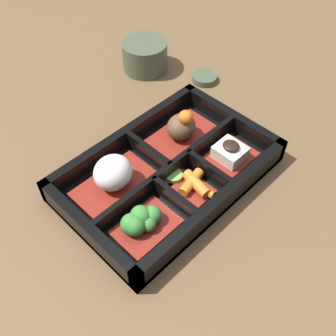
{
  "coord_description": "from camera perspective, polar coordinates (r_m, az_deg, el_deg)",
  "views": [
    {
      "loc": [
        -0.27,
        -0.26,
        0.46
      ],
      "look_at": [
        0.0,
        0.0,
        0.03
      ],
      "focal_mm": 42.0,
      "sensor_mm": 36.0,
      "label": 1
    }
  ],
  "objects": [
    {
      "name": "bowl_stew",
      "position": [
        0.62,
        1.96,
        5.65
      ],
      "size": [
        0.12,
        0.07,
        0.06
      ],
      "color": "maroon",
      "rests_on": "bento_base"
    },
    {
      "name": "ground_plane",
      "position": [
        0.59,
        -0.0,
        -1.59
      ],
      "size": [
        3.0,
        3.0,
        0.0
      ],
      "primitive_type": "plane",
      "color": "brown"
    },
    {
      "name": "bowl_carrots",
      "position": [
        0.56,
        3.78,
        -2.65
      ],
      "size": [
        0.05,
        0.06,
        0.02
      ],
      "color": "maroon",
      "rests_on": "bento_base"
    },
    {
      "name": "bento_base",
      "position": [
        0.59,
        -0.0,
        -1.28
      ],
      "size": [
        0.31,
        0.2,
        0.01
      ],
      "color": "black",
      "rests_on": "ground_plane"
    },
    {
      "name": "bowl_rice",
      "position": [
        0.56,
        -7.92,
        -1.07
      ],
      "size": [
        0.12,
        0.07,
        0.06
      ],
      "color": "maroon",
      "rests_on": "bento_base"
    },
    {
      "name": "bowl_pickles",
      "position": [
        0.57,
        0.29,
        -1.02
      ],
      "size": [
        0.04,
        0.04,
        0.01
      ],
      "color": "maroon",
      "rests_on": "bento_base"
    },
    {
      "name": "sauce_dish",
      "position": [
        0.77,
        5.3,
        12.91
      ],
      "size": [
        0.05,
        0.05,
        0.01
      ],
      "color": "#424C38",
      "rests_on": "ground_plane"
    },
    {
      "name": "tea_cup",
      "position": [
        0.78,
        -3.37,
        16.05
      ],
      "size": [
        0.09,
        0.09,
        0.06
      ],
      "color": "#424C38",
      "rests_on": "ground_plane"
    },
    {
      "name": "bowl_greens",
      "position": [
        0.52,
        -3.93,
        -7.83
      ],
      "size": [
        0.08,
        0.06,
        0.03
      ],
      "color": "maroon",
      "rests_on": "bento_base"
    },
    {
      "name": "bowl_tofu",
      "position": [
        0.6,
        8.93,
        2.02
      ],
      "size": [
        0.08,
        0.06,
        0.03
      ],
      "color": "maroon",
      "rests_on": "bento_base"
    },
    {
      "name": "bento_rim",
      "position": [
        0.57,
        0.17,
        -0.45
      ],
      "size": [
        0.31,
        0.2,
        0.04
      ],
      "color": "black",
      "rests_on": "ground_plane"
    }
  ]
}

